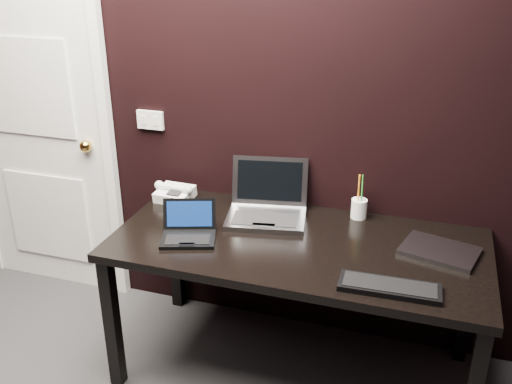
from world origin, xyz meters
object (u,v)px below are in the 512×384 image
(closed_laptop, at_px, (440,251))
(desk_phone, at_px, (175,193))
(desk, at_px, (297,256))
(door, at_px, (36,122))
(ext_keyboard, at_px, (389,287))
(mobile_phone, at_px, (175,211))
(netbook, at_px, (189,232))
(silver_laptop, at_px, (267,208))
(pen_cup, at_px, (359,208))

(closed_laptop, height_order, desk_phone, desk_phone)
(desk, distance_m, desk_phone, 0.78)
(door, bearing_deg, desk_phone, -8.28)
(ext_keyboard, bearing_deg, closed_laptop, 63.27)
(desk_phone, bearing_deg, door, 171.72)
(door, distance_m, desk, 1.73)
(closed_laptop, xyz_separation_m, desk_phone, (-1.35, 0.15, 0.03))
(desk, distance_m, mobile_phone, 0.65)
(ext_keyboard, bearing_deg, door, 162.76)
(ext_keyboard, height_order, closed_laptop, ext_keyboard)
(netbook, bearing_deg, closed_laptop, 10.70)
(door, relative_size, desk, 1.26)
(desk, bearing_deg, desk_phone, 161.70)
(netbook, bearing_deg, silver_laptop, 48.71)
(desk, xyz_separation_m, desk_phone, (-0.73, 0.24, 0.12))
(mobile_phone, xyz_separation_m, pen_cup, (0.87, 0.28, 0.02))
(silver_laptop, xyz_separation_m, desk_phone, (-0.52, 0.04, -0.01))
(door, distance_m, pen_cup, 1.89)
(netbook, distance_m, desk_phone, 0.44)
(netbook, bearing_deg, door, 156.80)
(desk_phone, relative_size, mobile_phone, 2.28)
(door, height_order, pen_cup, door)
(closed_laptop, bearing_deg, pen_cup, 148.23)
(door, bearing_deg, closed_laptop, -7.25)
(netbook, relative_size, desk_phone, 1.36)
(door, distance_m, netbook, 1.29)
(desk, relative_size, silver_laptop, 3.88)
(ext_keyboard, bearing_deg, mobile_phone, 163.21)
(desk, bearing_deg, closed_laptop, 8.00)
(door, bearing_deg, pen_cup, -1.38)
(door, height_order, ext_keyboard, door)
(desk_phone, xyz_separation_m, pen_cup, (0.96, 0.09, 0.01))
(netbook, bearing_deg, mobile_phone, 130.86)
(door, xyz_separation_m, mobile_phone, (1.01, -0.32, -0.27))
(ext_keyboard, bearing_deg, pen_cup, 109.37)
(door, relative_size, closed_laptop, 5.87)
(silver_laptop, xyz_separation_m, ext_keyboard, (0.65, -0.47, -0.04))
(netbook, relative_size, pen_cup, 1.32)
(desk, height_order, pen_cup, pen_cup)
(ext_keyboard, height_order, mobile_phone, mobile_phone)
(silver_laptop, relative_size, ext_keyboard, 1.09)
(desk, relative_size, pen_cup, 7.43)
(netbook, height_order, silver_laptop, silver_laptop)
(desk_phone, bearing_deg, netbook, -56.41)
(mobile_phone, bearing_deg, door, 162.28)
(desk, xyz_separation_m, ext_keyboard, (0.44, -0.27, 0.09))
(silver_laptop, height_order, ext_keyboard, silver_laptop)
(closed_laptop, bearing_deg, mobile_phone, -178.45)
(desk, distance_m, netbook, 0.52)
(mobile_phone, bearing_deg, desk, -4.72)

